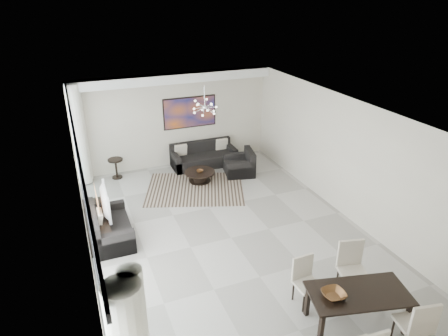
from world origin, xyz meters
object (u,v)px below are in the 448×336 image
sofa_main (204,158)px  television (102,202)px  tv_console (97,225)px  coffee_table (200,176)px  dining_table (358,297)px

sofa_main → television: (-3.37, -2.82, 0.59)m
tv_console → television: size_ratio=1.58×
coffee_table → sofa_main: size_ratio=0.44×
dining_table → television: bearing=129.1°
television → tv_console: bearing=84.2°
coffee_table → tv_console: tv_console is taller
dining_table → tv_console: bearing=130.2°
sofa_main → dining_table: (0.15, -7.17, 0.34)m
coffee_table → tv_console: (-3.04, -1.73, 0.09)m
coffee_table → dining_table: 6.14m
coffee_table → tv_console: 3.50m
television → dining_table: television is taller
coffee_table → dining_table: (0.64, -6.10, 0.41)m
coffee_table → dining_table: size_ratio=0.50×
coffee_table → tv_console: size_ratio=0.53×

